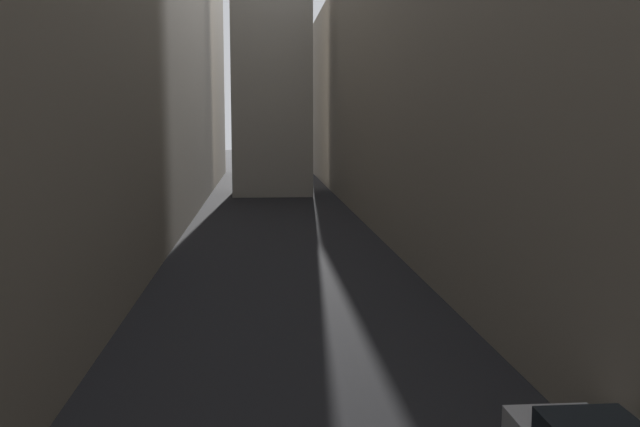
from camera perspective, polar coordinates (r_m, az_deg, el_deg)
The scene contains 3 objects.
ground_plane at distance 37.65m, azimuth -3.09°, elevation -2.50°, with size 264.00×264.00×0.00m, color black.
building_block_left at distance 40.66m, azimuth -19.76°, elevation 13.24°, with size 11.47×108.00×21.82m, color #756B5B.
building_block_right at distance 41.51m, azimuth 14.80°, elevation 10.81°, with size 14.29×108.00×18.23m, color gray.
Camera 1 is at (-1.02, 10.91, 6.34)m, focal length 40.50 mm.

